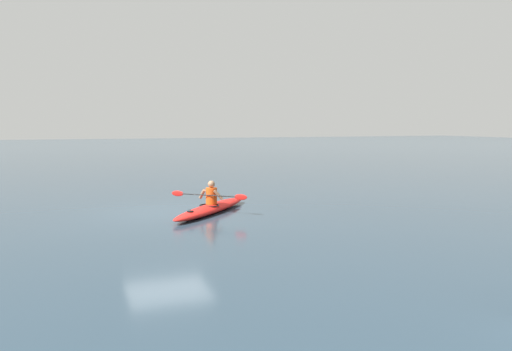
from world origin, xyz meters
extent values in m
plane|color=#283D4C|center=(0.00, 0.00, 0.00)|extent=(160.00, 160.00, 0.00)
ellipsoid|color=red|center=(-1.21, 0.63, 0.13)|extent=(3.38, 3.61, 0.26)
torus|color=black|center=(-1.11, 0.74, 0.24)|extent=(0.82, 0.82, 0.04)
cylinder|color=black|center=(-0.34, 1.59, 0.25)|extent=(0.18, 0.18, 0.02)
cylinder|color=#E04C14|center=(-1.22, 0.63, 0.50)|extent=(0.33, 0.33, 0.49)
sphere|color=#936B4C|center=(-1.22, 0.63, 0.86)|extent=(0.21, 0.21, 0.21)
cylinder|color=black|center=(-1.08, 0.77, 0.55)|extent=(1.56, 1.43, 0.03)
ellipsoid|color=red|center=(-1.85, 1.48, 0.55)|extent=(0.32, 0.30, 0.17)
ellipsoid|color=red|center=(-0.32, 0.07, 0.55)|extent=(0.32, 0.30, 0.17)
cylinder|color=#936B4C|center=(-1.36, 0.87, 0.56)|extent=(0.32, 0.17, 0.34)
cylinder|color=#936B4C|center=(-0.97, 0.51, 0.56)|extent=(0.19, 0.31, 0.34)
camera|label=1|loc=(2.80, 15.03, 2.63)|focal=35.37mm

